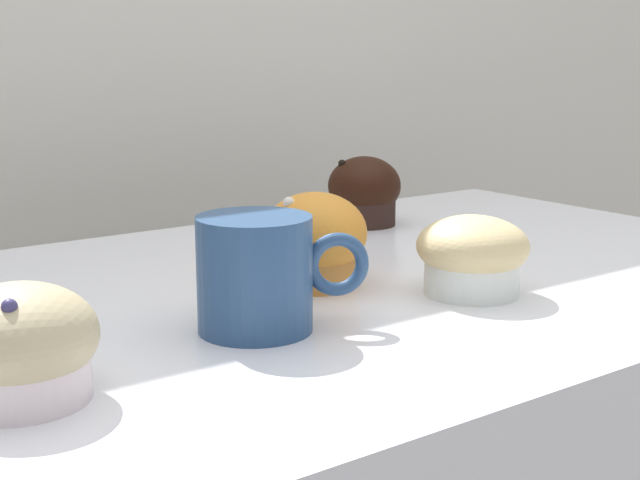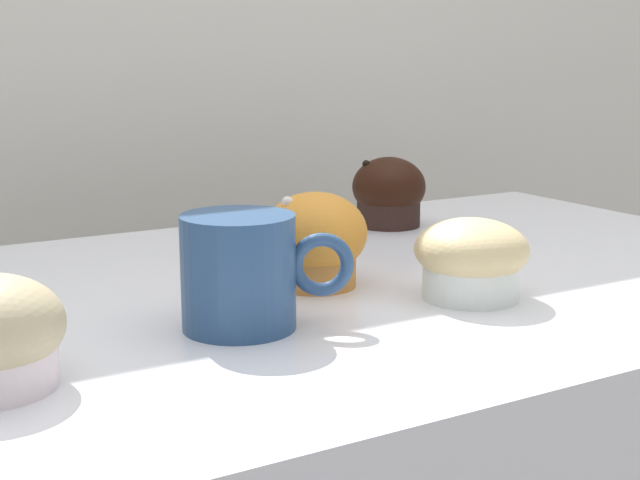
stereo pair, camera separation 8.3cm
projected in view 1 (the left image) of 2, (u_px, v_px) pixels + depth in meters
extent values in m
cube|color=beige|center=(109.00, 183.00, 1.35)|extent=(3.20, 0.10, 1.80)
cylinder|color=#CA8037|center=(315.00, 259.00, 0.84)|extent=(0.08, 0.08, 0.05)
ellipsoid|color=orange|center=(315.00, 233.00, 0.83)|extent=(0.10, 0.10, 0.08)
sphere|color=white|center=(289.00, 203.00, 0.81)|extent=(0.01, 0.01, 0.01)
cylinder|color=white|center=(472.00, 270.00, 0.81)|extent=(0.09, 0.09, 0.04)
ellipsoid|color=#D5BB81|center=(473.00, 246.00, 0.81)|extent=(0.10, 0.10, 0.06)
cylinder|color=black|center=(364.00, 205.00, 1.13)|extent=(0.08, 0.08, 0.05)
ellipsoid|color=black|center=(364.00, 186.00, 1.13)|extent=(0.09, 0.09, 0.07)
sphere|color=black|center=(342.00, 164.00, 1.11)|extent=(0.01, 0.01, 0.01)
cylinder|color=silver|center=(21.00, 368.00, 0.57)|extent=(0.09, 0.09, 0.04)
ellipsoid|color=tan|center=(19.00, 336.00, 0.56)|extent=(0.10, 0.10, 0.07)
sphere|color=navy|center=(9.00, 307.00, 0.53)|extent=(0.01, 0.01, 0.01)
cylinder|color=navy|center=(255.00, 274.00, 0.70)|extent=(0.09, 0.09, 0.09)
torus|color=navy|center=(337.00, 264.00, 0.71)|extent=(0.05, 0.03, 0.05)
cylinder|color=black|center=(254.00, 221.00, 0.69)|extent=(0.08, 0.08, 0.01)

